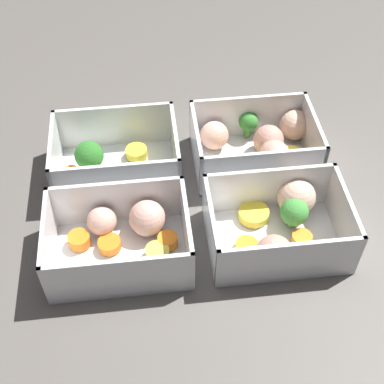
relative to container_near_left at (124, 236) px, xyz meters
The scene contains 5 objects.
ground_plane 0.11m from the container_near_left, 33.96° to the left, with size 4.00×4.00×0.00m, color #56514C.
container_near_left is the anchor object (origin of this frame).
container_near_right 0.19m from the container_near_left, ahead, with size 0.17×0.14×0.07m.
container_far_left 0.13m from the container_near_left, 94.66° to the left, with size 0.17×0.13×0.07m.
container_far_right 0.24m from the container_near_left, 35.24° to the left, with size 0.18×0.14×0.07m.
Camera 1 is at (-0.05, -0.46, 0.54)m, focal length 50.00 mm.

